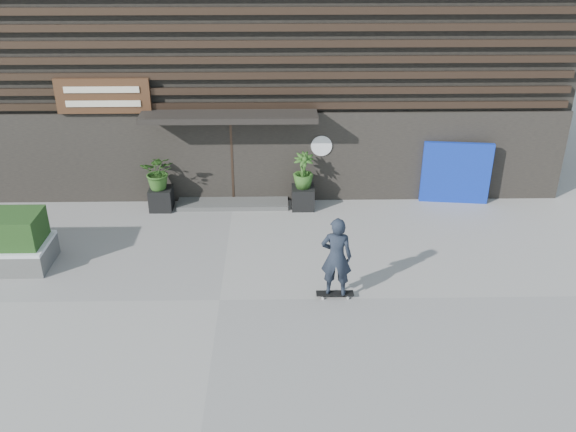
{
  "coord_description": "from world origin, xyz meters",
  "views": [
    {
      "loc": [
        1.21,
        -10.73,
        7.24
      ],
      "look_at": [
        1.45,
        1.67,
        1.1
      ],
      "focal_mm": 38.65,
      "sensor_mm": 36.0,
      "label": 1
    }
  ],
  "objects_px": {
    "planter_pot_left": "(161,199)",
    "blue_tarp": "(456,173)",
    "planter_pot_right": "(303,198)",
    "skateboarder": "(336,257)"
  },
  "relations": [
    {
      "from": "planter_pot_left",
      "to": "planter_pot_right",
      "type": "distance_m",
      "value": 3.8
    },
    {
      "from": "planter_pot_left",
      "to": "blue_tarp",
      "type": "xyz_separation_m",
      "value": [
        7.95,
        0.3,
        0.56
      ]
    },
    {
      "from": "planter_pot_right",
      "to": "skateboarder",
      "type": "height_order",
      "value": "skateboarder"
    },
    {
      "from": "planter_pot_right",
      "to": "blue_tarp",
      "type": "distance_m",
      "value": 4.2
    },
    {
      "from": "skateboarder",
      "to": "planter_pot_right",
      "type": "bearing_deg",
      "value": 96.52
    },
    {
      "from": "planter_pot_left",
      "to": "skateboarder",
      "type": "bearing_deg",
      "value": -45.18
    },
    {
      "from": "planter_pot_left",
      "to": "blue_tarp",
      "type": "bearing_deg",
      "value": 2.16
    },
    {
      "from": "planter_pot_left",
      "to": "planter_pot_right",
      "type": "xyz_separation_m",
      "value": [
        3.8,
        0.0,
        0.0
      ]
    },
    {
      "from": "skateboarder",
      "to": "blue_tarp",
      "type": "bearing_deg",
      "value": 51.64
    },
    {
      "from": "planter_pot_right",
      "to": "skateboarder",
      "type": "bearing_deg",
      "value": -83.48
    }
  ]
}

